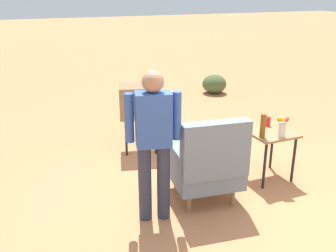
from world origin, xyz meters
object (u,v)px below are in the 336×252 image
at_px(armchair, 207,162).
at_px(soda_can_red, 268,121).
at_px(tv_on_stand, 140,102).
at_px(person_standing, 154,138).
at_px(flower_vase, 282,126).
at_px(side_table, 270,139).
at_px(bottle_tall_amber, 263,126).

bearing_deg(armchair, soda_can_red, -160.20).
bearing_deg(tv_on_stand, soda_can_red, 135.68).
xyz_separation_m(person_standing, soda_can_red, (-1.81, -0.50, -0.22)).
bearing_deg(flower_vase, armchair, 0.29).
bearing_deg(side_table, tv_on_stand, -50.33).
xyz_separation_m(tv_on_stand, bottle_tall_amber, (-1.03, 1.64, 0.02)).
bearing_deg(soda_can_red, armchair, 19.80).
bearing_deg(soda_can_red, flower_vase, 77.01).
height_order(armchair, flower_vase, armchair).
distance_m(tv_on_stand, bottle_tall_amber, 1.93).
relative_size(soda_can_red, bottle_tall_amber, 0.41).
bearing_deg(flower_vase, side_table, -89.10).
bearing_deg(person_standing, flower_vase, -176.61).
bearing_deg(tv_on_stand, flower_vase, 126.27).
distance_m(side_table, flower_vase, 0.32).
distance_m(armchair, side_table, 1.04).
height_order(side_table, soda_can_red, soda_can_red).
xyz_separation_m(tv_on_stand, flower_vase, (-1.26, 1.71, 0.02)).
distance_m(tv_on_stand, person_standing, 1.88).
relative_size(person_standing, bottle_tall_amber, 5.47).
xyz_separation_m(bottle_tall_amber, flower_vase, (-0.23, 0.08, -0.00)).
height_order(side_table, flower_vase, flower_vase).
height_order(tv_on_stand, soda_can_red, tv_on_stand).
relative_size(tv_on_stand, bottle_tall_amber, 3.43).
bearing_deg(side_table, bottle_tall_amber, 28.78).
xyz_separation_m(person_standing, flower_vase, (-1.72, -0.10, -0.14)).
height_order(armchair, soda_can_red, armchair).
bearing_deg(flower_vase, tv_on_stand, -53.73).
distance_m(soda_can_red, flower_vase, 0.42).
relative_size(side_table, bottle_tall_amber, 2.18).
distance_m(tv_on_stand, soda_can_red, 1.89).
height_order(soda_can_red, bottle_tall_amber, bottle_tall_amber).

